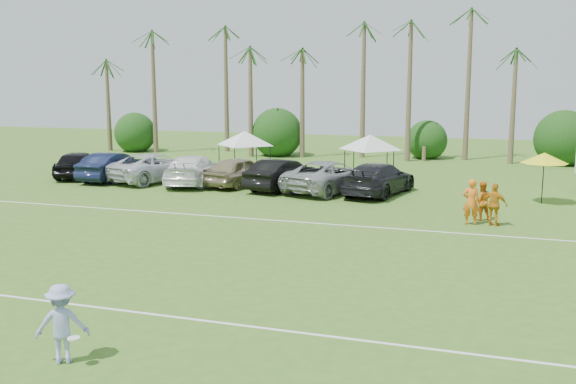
% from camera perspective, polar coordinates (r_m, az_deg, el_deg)
% --- Properties ---
extents(ground, '(120.00, 120.00, 0.00)m').
position_cam_1_polar(ground, '(17.71, -23.61, -11.08)').
color(ground, '#3C661E').
rests_on(ground, ground).
extents(field_lines, '(80.00, 12.10, 0.01)m').
position_cam_1_polar(field_lines, '(23.94, -10.83, -5.06)').
color(field_lines, white).
rests_on(field_lines, ground).
extents(palm_tree_0, '(2.40, 2.40, 8.90)m').
position_cam_1_polar(palm_tree_0, '(60.27, -15.76, 10.76)').
color(palm_tree_0, brown).
rests_on(palm_tree_0, ground).
extents(palm_tree_1, '(2.40, 2.40, 9.90)m').
position_cam_1_polar(palm_tree_1, '(57.69, -11.58, 11.85)').
color(palm_tree_1, brown).
rests_on(palm_tree_1, ground).
extents(palm_tree_2, '(2.40, 2.40, 10.90)m').
position_cam_1_polar(palm_tree_2, '(55.45, -6.99, 12.95)').
color(palm_tree_2, brown).
rests_on(palm_tree_2, ground).
extents(palm_tree_3, '(2.40, 2.40, 11.90)m').
position_cam_1_polar(palm_tree_3, '(53.94, -3.04, 14.01)').
color(palm_tree_3, brown).
rests_on(palm_tree_3, ground).
extents(palm_tree_4, '(2.40, 2.40, 8.90)m').
position_cam_1_polar(palm_tree_4, '(52.51, 1.14, 11.31)').
color(palm_tree_4, brown).
rests_on(palm_tree_4, ground).
extents(palm_tree_5, '(2.40, 2.40, 9.90)m').
position_cam_1_polar(palm_tree_5, '(51.52, 5.50, 12.27)').
color(palm_tree_5, brown).
rests_on(palm_tree_5, ground).
extents(palm_tree_6, '(2.40, 2.40, 10.90)m').
position_cam_1_polar(palm_tree_6, '(50.84, 10.04, 13.18)').
color(palm_tree_6, brown).
rests_on(palm_tree_6, ground).
extents(palm_tree_7, '(2.40, 2.40, 11.90)m').
position_cam_1_polar(palm_tree_7, '(50.48, 14.71, 14.00)').
color(palm_tree_7, brown).
rests_on(palm_tree_7, ground).
extents(palm_tree_8, '(2.40, 2.40, 8.90)m').
position_cam_1_polar(palm_tree_8, '(50.26, 20.37, 10.79)').
color(palm_tree_8, brown).
rests_on(palm_tree_8, ground).
extents(bush_tree_0, '(4.00, 4.00, 4.00)m').
position_cam_1_polar(bush_tree_0, '(59.66, -12.57, 5.44)').
color(bush_tree_0, brown).
rests_on(bush_tree_0, ground).
extents(bush_tree_1, '(4.00, 4.00, 4.00)m').
position_cam_1_polar(bush_tree_1, '(54.22, -0.60, 5.26)').
color(bush_tree_1, brown).
rests_on(bush_tree_1, ground).
extents(bush_tree_2, '(4.00, 4.00, 4.00)m').
position_cam_1_polar(bush_tree_2, '(51.66, 12.16, 4.81)').
color(bush_tree_2, brown).
rests_on(bush_tree_2, ground).
extents(bush_tree_3, '(4.00, 4.00, 4.00)m').
position_cam_1_polar(bush_tree_3, '(51.60, 23.29, 4.23)').
color(bush_tree_3, brown).
rests_on(bush_tree_3, ground).
extents(sideline_player_a, '(0.75, 0.52, 1.99)m').
position_cam_1_polar(sideline_player_a, '(28.53, 15.97, -0.84)').
color(sideline_player_a, orange).
rests_on(sideline_player_a, ground).
extents(sideline_player_b, '(1.04, 0.94, 1.73)m').
position_cam_1_polar(sideline_player_b, '(29.60, 16.81, -0.76)').
color(sideline_player_b, orange).
rests_on(sideline_player_b, ground).
extents(sideline_player_c, '(1.16, 0.75, 1.83)m').
position_cam_1_polar(sideline_player_c, '(28.56, 17.89, -1.08)').
color(sideline_player_c, orange).
rests_on(sideline_player_c, ground).
extents(canopy_tent_left, '(4.07, 4.07, 3.30)m').
position_cam_1_polar(canopy_tent_left, '(42.95, -3.86, 5.42)').
color(canopy_tent_left, black).
rests_on(canopy_tent_left, ground).
extents(canopy_tent_right, '(4.05, 4.05, 3.28)m').
position_cam_1_polar(canopy_tent_right, '(40.48, 7.32, 5.08)').
color(canopy_tent_right, black).
rests_on(canopy_tent_right, ground).
extents(market_umbrella, '(2.31, 2.31, 2.58)m').
position_cam_1_polar(market_umbrella, '(34.46, 21.83, 2.82)').
color(market_umbrella, black).
rests_on(market_umbrella, ground).
extents(frisbee_player, '(1.32, 1.12, 1.77)m').
position_cam_1_polar(frisbee_player, '(15.01, -19.46, -10.97)').
color(frisbee_player, '#9CA5DE').
rests_on(frisbee_player, ground).
extents(parked_car_0, '(3.62, 5.50, 1.74)m').
position_cam_1_polar(parked_car_0, '(43.24, -18.14, 2.39)').
color(parked_car_0, black).
rests_on(parked_car_0, ground).
extents(parked_car_1, '(1.90, 5.30, 1.74)m').
position_cam_1_polar(parked_car_1, '(41.34, -15.35, 2.21)').
color(parked_car_1, '#101833').
rests_on(parked_car_1, ground).
extents(parked_car_2, '(4.66, 6.84, 1.74)m').
position_cam_1_polar(parked_car_2, '(40.30, -11.67, 2.16)').
color(parked_car_2, silver).
rests_on(parked_car_2, ground).
extents(parked_car_3, '(3.37, 6.31, 1.74)m').
position_cam_1_polar(parked_car_3, '(38.69, -8.36, 1.95)').
color(parked_car_3, white).
rests_on(parked_car_3, ground).
extents(parked_car_4, '(3.21, 5.45, 1.74)m').
position_cam_1_polar(parked_car_4, '(37.87, -4.35, 1.86)').
color(parked_car_4, gray).
rests_on(parked_car_4, ground).
extents(parked_car_5, '(2.98, 5.56, 1.74)m').
position_cam_1_polar(parked_car_5, '(36.49, -0.58, 1.59)').
color(parked_car_5, black).
rests_on(parked_car_5, ground).
extents(parked_car_6, '(4.70, 6.85, 1.74)m').
position_cam_1_polar(parked_car_6, '(35.75, 3.66, 1.40)').
color(parked_car_6, '#989A9C').
rests_on(parked_car_6, ground).
extents(parked_car_7, '(3.68, 6.38, 1.74)m').
position_cam_1_polar(parked_car_7, '(35.18, 8.04, 1.19)').
color(parked_car_7, black).
rests_on(parked_car_7, ground).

